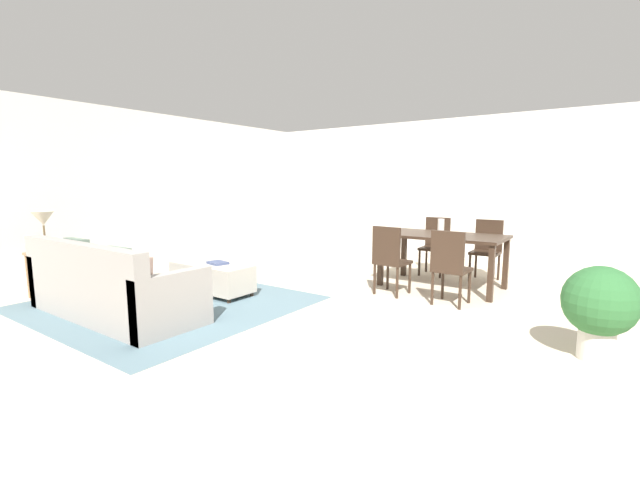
# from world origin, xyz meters

# --- Properties ---
(ground_plane) EXTENTS (10.80, 10.80, 0.00)m
(ground_plane) POSITION_xyz_m (0.00, 0.00, 0.00)
(ground_plane) COLOR beige
(wall_back) EXTENTS (9.00, 0.12, 2.70)m
(wall_back) POSITION_xyz_m (0.00, 5.00, 1.35)
(wall_back) COLOR silver
(wall_back) RESTS_ON ground_plane
(wall_left) EXTENTS (0.12, 11.00, 2.70)m
(wall_left) POSITION_xyz_m (-4.50, 0.50, 1.35)
(wall_left) COLOR silver
(wall_left) RESTS_ON ground_plane
(area_rug) EXTENTS (3.00, 2.80, 0.01)m
(area_rug) POSITION_xyz_m (-2.04, -0.27, 0.00)
(area_rug) COLOR slate
(area_rug) RESTS_ON ground_plane
(couch) EXTENTS (2.27, 0.87, 0.86)m
(couch) POSITION_xyz_m (-2.12, -0.95, 0.30)
(couch) COLOR gray
(couch) RESTS_ON ground_plane
(ottoman_table) EXTENTS (1.18, 0.50, 0.41)m
(ottoman_table) POSITION_xyz_m (-1.97, 0.36, 0.23)
(ottoman_table) COLOR #B7AD9E
(ottoman_table) RESTS_ON ground_plane
(side_table) EXTENTS (0.40, 0.40, 0.60)m
(side_table) POSITION_xyz_m (-3.55, -1.00, 0.47)
(side_table) COLOR olive
(side_table) RESTS_ON ground_plane
(table_lamp) EXTENTS (0.26, 0.26, 0.53)m
(table_lamp) POSITION_xyz_m (-3.55, -1.00, 1.01)
(table_lamp) COLOR brown
(table_lamp) RESTS_ON side_table
(dining_table) EXTENTS (1.65, 0.92, 0.76)m
(dining_table) POSITION_xyz_m (0.42, 2.50, 0.67)
(dining_table) COLOR #332319
(dining_table) RESTS_ON ground_plane
(dining_chair_near_left) EXTENTS (0.43, 0.43, 0.92)m
(dining_chair_near_left) POSITION_xyz_m (0.01, 1.67, 0.52)
(dining_chair_near_left) COLOR #332319
(dining_chair_near_left) RESTS_ON ground_plane
(dining_chair_near_right) EXTENTS (0.41, 0.41, 0.92)m
(dining_chair_near_right) POSITION_xyz_m (0.81, 1.64, 0.52)
(dining_chair_near_right) COLOR #332319
(dining_chair_near_right) RESTS_ON ground_plane
(dining_chair_far_left) EXTENTS (0.42, 0.42, 0.92)m
(dining_chair_far_left) POSITION_xyz_m (0.02, 3.30, 0.52)
(dining_chair_far_left) COLOR #332319
(dining_chair_far_left) RESTS_ON ground_plane
(dining_chair_far_right) EXTENTS (0.41, 0.41, 0.92)m
(dining_chair_far_right) POSITION_xyz_m (0.81, 3.34, 0.52)
(dining_chair_far_right) COLOR #332319
(dining_chair_far_right) RESTS_ON ground_plane
(vase_centerpiece) EXTENTS (0.09, 0.09, 0.22)m
(vase_centerpiece) POSITION_xyz_m (0.38, 2.50, 0.87)
(vase_centerpiece) COLOR silver
(vase_centerpiece) RESTS_ON dining_table
(book_on_ottoman) EXTENTS (0.29, 0.25, 0.03)m
(book_on_ottoman) POSITION_xyz_m (-1.88, 0.39, 0.42)
(book_on_ottoman) COLOR #3F4C72
(book_on_ottoman) RESTS_ON ottoman_table
(potted_plant) EXTENTS (0.59, 0.59, 0.80)m
(potted_plant) POSITION_xyz_m (2.37, 0.79, 0.47)
(potted_plant) COLOR beige
(potted_plant) RESTS_ON ground_plane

